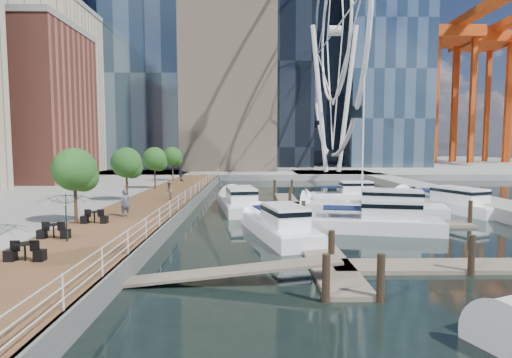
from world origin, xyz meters
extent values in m
plane|color=black|center=(0.00, 0.00, 0.00)|extent=(520.00, 520.00, 0.00)
cube|color=brown|center=(-9.00, 15.00, 0.50)|extent=(6.00, 60.00, 1.00)
cube|color=#595954|center=(-6.00, 15.00, 0.50)|extent=(0.25, 60.00, 1.00)
cube|color=gray|center=(0.00, 102.00, 0.50)|extent=(200.00, 114.00, 1.00)
cube|color=gray|center=(20.00, 20.00, 0.50)|extent=(4.00, 60.00, 1.00)
cube|color=gray|center=(14.00, 52.00, 0.50)|extent=(14.00, 12.00, 1.00)
cube|color=#6D6051|center=(3.00, 10.00, 0.10)|extent=(2.00, 32.00, 0.20)
cube|color=#6D6051|center=(9.00, -2.00, 0.10)|extent=(12.00, 2.00, 0.20)
cube|color=#6D6051|center=(9.00, 8.00, 0.10)|extent=(12.00, 2.00, 0.20)
cube|color=#6D6051|center=(9.00, 18.00, 0.10)|extent=(12.00, 2.00, 0.20)
cube|color=brown|center=(-30.00, 34.00, 11.00)|extent=(12.00, 14.00, 20.00)
cube|color=#BCAD8E|center=(-36.00, 50.00, 15.00)|extent=(14.00, 16.00, 28.00)
cylinder|color=white|center=(11.50, 52.00, 14.00)|extent=(0.80, 0.80, 26.00)
cylinder|color=white|center=(16.50, 52.00, 14.00)|extent=(0.80, 0.80, 26.00)
torus|color=white|center=(14.00, 52.00, 26.00)|extent=(0.70, 44.70, 44.70)
cylinder|color=#3F2B1C|center=(-11.40, 4.00, 2.20)|extent=(0.20, 0.20, 2.40)
sphere|color=#265B1E|center=(-11.40, 4.00, 4.30)|extent=(2.60, 2.60, 2.60)
cylinder|color=#3F2B1C|center=(-11.40, 14.00, 2.20)|extent=(0.20, 0.20, 2.40)
sphere|color=#265B1E|center=(-11.40, 14.00, 4.30)|extent=(2.60, 2.60, 2.60)
cylinder|color=#3F2B1C|center=(-11.40, 24.00, 2.20)|extent=(0.20, 0.20, 2.40)
sphere|color=#265B1E|center=(-11.40, 24.00, 4.30)|extent=(2.60, 2.60, 2.60)
cylinder|color=#3F2B1C|center=(-11.40, 34.00, 2.20)|extent=(0.20, 0.20, 2.40)
sphere|color=#265B1E|center=(-11.40, 34.00, 4.30)|extent=(2.60, 2.60, 2.60)
imported|color=#4F536A|center=(-9.14, 6.37, 1.91)|extent=(0.79, 0.75, 1.81)
imported|color=#7B6155|center=(-7.96, 14.69, 1.80)|extent=(0.64, 0.80, 1.60)
imported|color=#31353D|center=(-10.16, 33.51, 1.97)|extent=(1.22, 0.92, 1.93)
imported|color=#0D321D|center=(-9.82, -0.71, 2.22)|extent=(2.68, 2.74, 2.45)
camera|label=1|loc=(-0.72, -20.14, 5.70)|focal=28.00mm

